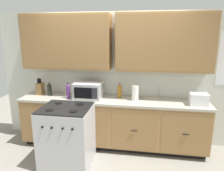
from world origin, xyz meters
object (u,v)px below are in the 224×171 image
Objects in this scene: knife_block at (40,88)px; bottle_dark at (50,89)px; bottle_violet at (68,91)px; stove_range at (67,135)px; microwave at (88,90)px; toaster at (199,99)px; paper_towel_roll at (135,93)px; bottle_amber at (120,90)px.

knife_block is 1.25× the size of bottle_dark.
bottle_dark is at bearing 163.79° from bottle_violet.
stove_range is 0.86m from microwave.
stove_range is at bearing -165.57° from toaster.
knife_block is at bearing 177.89° from paper_towel_roll.
toaster is 0.90× the size of knife_block.
stove_range is 0.80m from bottle_violet.
bottle_amber is (-1.31, 0.23, 0.03)m from toaster.
stove_range is 1.19m from bottle_amber.
knife_block is 1.79m from paper_towel_roll.
toaster is at bearing -5.87° from paper_towel_roll.
bottle_dark is 0.96× the size of bottle_amber.
bottle_amber is at bearing 45.68° from stove_range.
bottle_dark is (0.21, -0.04, 0.01)m from knife_block.
paper_towel_roll is 0.31m from bottle_amber.
toaster is 2.19m from bottle_violet.
knife_block reaches higher than bottle_violet.
bottle_dark is (-0.40, 0.12, -0.02)m from bottle_violet.
stove_range is 3.36× the size of bottle_violet.
bottle_violet is at bearing 106.17° from stove_range.
toaster is 2.60m from bottle_dark.
toaster is 1.13× the size of bottle_dark.
microwave reaches higher than bottle_amber.
microwave reaches higher than stove_range.
stove_range is 3.39× the size of toaster.
knife_block is at bearing 176.52° from toaster.
stove_range is 3.83× the size of bottle_dark.
bottle_amber reaches higher than stove_range.
bottle_dark is at bearing -175.82° from bottle_amber.
toaster is 1.08× the size of bottle_amber.
bottle_dark reaches higher than toaster.
toaster is (2.04, 0.52, 0.53)m from stove_range.
microwave is 0.83m from paper_towel_roll.
toaster is at bearing -2.88° from bottle_dark.
bottle_violet reaches higher than bottle_amber.
microwave is at bearing 73.41° from stove_range.
paper_towel_roll reaches higher than toaster.
bottle_amber is at bearing 170.21° from toaster.
paper_towel_roll is at bearing 4.45° from bottle_violet.
bottle_violet is 1.14× the size of bottle_dark.
paper_towel_roll is at bearing 0.74° from microwave.
microwave is 0.96m from knife_block.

